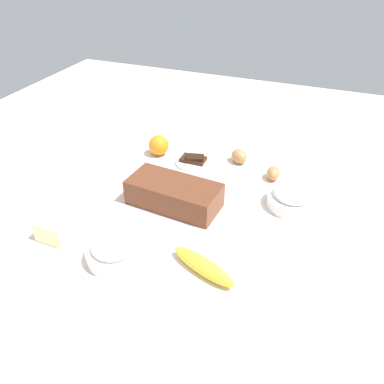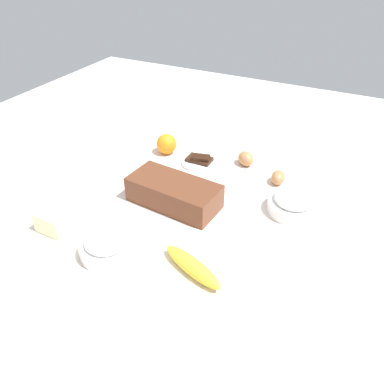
{
  "view_description": "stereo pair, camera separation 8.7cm",
  "coord_description": "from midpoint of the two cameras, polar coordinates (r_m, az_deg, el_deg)",
  "views": [
    {
      "loc": [
        0.35,
        -0.89,
        0.71
      ],
      "look_at": [
        0.0,
        0.0,
        0.04
      ],
      "focal_mm": 35.53,
      "sensor_mm": 36.0,
      "label": 1
    },
    {
      "loc": [
        0.43,
        -0.85,
        0.71
      ],
      "look_at": [
        0.0,
        0.0,
        0.04
      ],
      "focal_mm": 35.53,
      "sensor_mm": 36.0,
      "label": 2
    }
  ],
  "objects": [
    {
      "name": "banana",
      "position": [
        0.95,
        -0.98,
        -11.14
      ],
      "size": [
        0.19,
        0.11,
        0.04
      ],
      "primitive_type": "ellipsoid",
      "rotation": [
        0.0,
        0.0,
        2.78
      ],
      "color": "yellow",
      "rests_on": "ground_plane"
    },
    {
      "name": "egg_near_butter",
      "position": [
        1.38,
        5.31,
        5.32
      ],
      "size": [
        0.08,
        0.08,
        0.05
      ],
      "primitive_type": "ellipsoid",
      "rotation": [
        0.0,
        1.57,
        2.49
      ],
      "color": "#B87D4B",
      "rests_on": "ground_plane"
    },
    {
      "name": "chocolate_plate",
      "position": [
        1.38,
        -1.61,
        4.67
      ],
      "size": [
        0.13,
        0.13,
        0.03
      ],
      "color": "white",
      "rests_on": "ground_plane"
    },
    {
      "name": "flour_bowl",
      "position": [
        1.18,
        12.78,
        -0.89
      ],
      "size": [
        0.15,
        0.15,
        0.07
      ],
      "color": "white",
      "rests_on": "ground_plane"
    },
    {
      "name": "ground_plane",
      "position": [
        1.19,
        -2.1,
        -2.02
      ],
      "size": [
        2.4,
        2.4,
        0.02
      ],
      "primitive_type": "cube",
      "color": "beige"
    },
    {
      "name": "loaf_pan",
      "position": [
        1.16,
        -4.89,
        -0.27
      ],
      "size": [
        0.29,
        0.15,
        0.08
      ],
      "rotation": [
        0.0,
        0.0,
        -0.09
      ],
      "color": "brown",
      "rests_on": "ground_plane"
    },
    {
      "name": "egg_beside_bowl",
      "position": [
        1.3,
        10.24,
        2.74
      ],
      "size": [
        0.05,
        0.07,
        0.04
      ],
      "primitive_type": "ellipsoid",
      "rotation": [
        0.0,
        1.57,
        4.88
      ],
      "color": "#B77C4B",
      "rests_on": "ground_plane"
    },
    {
      "name": "butter_block",
      "position": [
        1.12,
        -22.06,
        -5.37
      ],
      "size": [
        0.09,
        0.07,
        0.06
      ],
      "primitive_type": "cube",
      "rotation": [
        0.0,
        0.0,
        -0.03
      ],
      "color": "#F4EDB2",
      "rests_on": "ground_plane"
    },
    {
      "name": "sugar_bowl",
      "position": [
        1.01,
        -14.06,
        -8.52
      ],
      "size": [
        0.15,
        0.15,
        0.07
      ],
      "color": "white",
      "rests_on": "ground_plane"
    },
    {
      "name": "orange_fruit",
      "position": [
        1.43,
        -6.77,
        6.94
      ],
      "size": [
        0.08,
        0.08,
        0.08
      ],
      "primitive_type": "sphere",
      "color": "orange",
      "rests_on": "ground_plane"
    }
  ]
}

